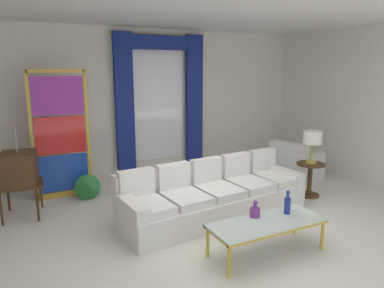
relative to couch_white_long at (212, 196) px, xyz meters
The scene contains 15 objects.
ground_plane 0.60m from the couch_white_long, 111.99° to the right, with size 16.00×16.00×0.00m, color silver.
wall_rear 2.85m from the couch_white_long, 94.27° to the left, with size 8.00×0.12×3.00m, color white.
wall_right 3.67m from the couch_white_long, ahead, with size 0.12×7.00×3.00m, color white.
ceiling_slab 2.74m from the couch_white_long, 120.81° to the left, with size 8.00×7.60×0.04m, color white.
curtained_window 2.81m from the couch_white_long, 86.67° to the left, with size 2.00×0.17×2.70m.
couch_white_long is the anchor object (origin of this frame).
coffee_table 1.29m from the couch_white_long, 89.37° to the right, with size 1.44×0.56×0.41m.
bottle_blue_decanter 1.29m from the couch_white_long, 72.07° to the right, with size 0.08×0.08×0.31m.
bottle_crystal_tall 1.12m from the couch_white_long, 91.29° to the right, with size 0.13×0.13×0.21m.
vintage_tv 2.92m from the couch_white_long, 154.06° to the left, with size 0.62×0.66×1.35m.
armchair_white 2.49m from the couch_white_long, 18.45° to the left, with size 0.99×0.98×0.80m.
stained_glass_divider 2.77m from the couch_white_long, 135.92° to the left, with size 0.95×0.05×2.20m.
peacock_figurine 2.15m from the couch_white_long, 136.91° to the left, with size 0.44×0.60×0.50m.
round_side_table 1.96m from the couch_white_long, ahead, with size 0.48×0.48×0.59m.
table_lamp_brass 2.08m from the couch_white_long, ahead, with size 0.32×0.32×0.57m.
Camera 1 is at (-2.36, -3.94, 2.20)m, focal length 33.03 mm.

